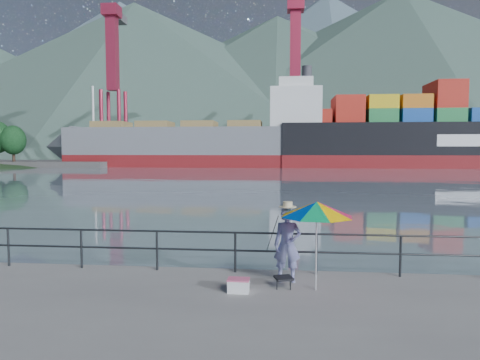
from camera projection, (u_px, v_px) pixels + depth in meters
name	position (u px, v px, depth m)	size (l,w,h in m)	color
harbor_water	(274.00, 158.00, 138.17)	(500.00, 280.00, 0.00)	slate
far_dock	(314.00, 162.00, 100.48)	(200.00, 40.00, 0.40)	#514F4C
guardrail	(196.00, 251.00, 10.75)	(22.00, 0.06, 1.03)	#2D3033
mountains	(357.00, 83.00, 209.10)	(600.00, 332.80, 80.00)	#385147
port_cranes	(421.00, 86.00, 88.39)	(116.00, 28.00, 38.40)	#B92844
container_stacks	(415.00, 150.00, 98.34)	(58.00, 5.40, 7.80)	yellow
fisherman	(287.00, 245.00, 9.89)	(0.63, 0.41, 1.72)	navy
beach_umbrella	(317.00, 209.00, 9.21)	(1.96, 1.96, 1.95)	white
folding_stool	(284.00, 282.00, 9.48)	(0.47, 0.47, 0.25)	black
cooler_bag	(238.00, 286.00, 9.20)	(0.45, 0.30, 0.26)	silver
fishing_rod	(272.00, 271.00, 10.79)	(0.02, 0.02, 2.29)	black
bulk_carrier	(216.00, 143.00, 79.59)	(51.71, 8.95, 14.50)	maroon
container_ship	(466.00, 133.00, 75.67)	(61.55, 10.26, 18.10)	maroon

